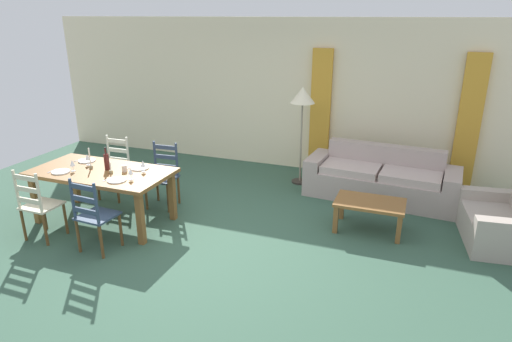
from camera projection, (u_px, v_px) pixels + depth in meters
The scene contains 29 objects.
ground_plane at pixel (202, 242), 5.64m from camera, with size 9.60×9.60×0.02m, color #355744.
wall_far at pixel (282, 94), 8.08m from camera, with size 9.60×0.16×2.70m, color beige.
curtain_panel_left at pixel (320, 112), 7.79m from camera, with size 0.35×0.08×2.20m, color gold.
curtain_panel_right at pixel (469, 124), 6.99m from camera, with size 0.35×0.08×2.20m, color gold.
dining_table at pixel (102, 176), 5.97m from camera, with size 1.90×0.96×0.75m.
dining_chair_near_left at pixel (38, 205), 5.54m from camera, with size 0.42×0.40×0.96m.
dining_chair_near_right at pixel (94, 215), 5.25m from camera, with size 0.44×0.42×0.96m.
dining_chair_far_left at pixel (115, 168), 6.87m from camera, with size 0.43×0.41×0.96m.
dining_chair_far_right at pixel (163, 175), 6.55m from camera, with size 0.45×0.43×0.96m.
dinner_plate_near_left at pixel (61, 172), 5.87m from camera, with size 0.24×0.24×0.02m, color white.
fork_near_left at pixel (52, 171), 5.92m from camera, with size 0.02×0.17×0.01m, color silver.
dinner_plate_near_right at pixel (117, 180), 5.57m from camera, with size 0.24×0.24×0.02m, color white.
fork_near_right at pixel (107, 179), 5.62m from camera, with size 0.02×0.17×0.01m, color silver.
dinner_plate_far_left at pixel (87, 161), 6.31m from camera, with size 0.24×0.24×0.02m, color white.
fork_far_left at pixel (79, 160), 6.36m from camera, with size 0.02×0.17×0.01m, color silver.
dinner_plate_far_right at pixel (140, 168), 6.01m from camera, with size 0.24×0.24×0.02m, color white.
fork_far_right at pixel (131, 167), 6.06m from camera, with size 0.02×0.17×0.01m, color silver.
wine_bottle at pixel (107, 161), 5.94m from camera, with size 0.07×0.07×0.32m.
wine_glass_near_left at pixel (72, 163), 5.88m from camera, with size 0.06×0.06×0.16m.
wine_glass_near_right at pixel (130, 171), 5.58m from camera, with size 0.06×0.06×0.16m.
wine_glass_far_left at pixel (87, 157), 6.12m from camera, with size 0.06×0.06×0.16m.
wine_glass_far_right at pixel (143, 164), 5.86m from camera, with size 0.06×0.06×0.16m.
coffee_cup_primary at pixel (124, 168), 5.89m from camera, with size 0.07×0.07×0.09m, color beige.
candle_tall at pixel (90, 162), 5.99m from camera, with size 0.05×0.05×0.29m.
candle_short at pixel (111, 170), 5.83m from camera, with size 0.05×0.05×0.16m.
couch at pixel (381, 180), 6.89m from camera, with size 2.34×0.97×0.80m.
coffee_table at pixel (370, 206), 5.81m from camera, with size 0.90×0.56×0.42m.
armchair_upholstered at pixel (505, 225), 5.53m from camera, with size 0.93×1.24×0.72m.
standing_lamp at pixel (303, 101), 7.13m from camera, with size 0.40×0.40×1.64m.
Camera 1 is at (2.42, -4.43, 2.75)m, focal length 30.88 mm.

